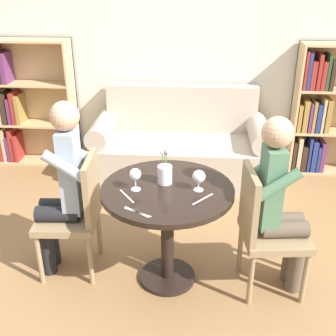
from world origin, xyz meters
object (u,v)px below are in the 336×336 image
at_px(chair_right, 264,226).
at_px(person_left, 62,188).
at_px(couch, 180,149).
at_px(wine_glass_right, 199,177).
at_px(bookshelf_left, 21,104).
at_px(wine_glass_left, 135,175).
at_px(bookshelf_right, 326,113).
at_px(chair_left, 77,211).
at_px(person_right, 281,204).
at_px(flower_vase, 165,172).

distance_m(chair_right, person_left, 1.40).
bearing_deg(couch, wine_glass_right, -83.19).
bearing_deg(couch, person_left, -114.54).
height_order(bookshelf_left, wine_glass_left, bookshelf_left).
height_order(couch, bookshelf_right, bookshelf_right).
bearing_deg(person_left, chair_right, 83.16).
bearing_deg(bookshelf_right, chair_left, -139.20).
xyz_separation_m(person_left, person_right, (1.47, -0.07, -0.02)).
bearing_deg(person_right, chair_right, 94.33).
xyz_separation_m(bookshelf_right, person_right, (-0.78, -1.95, 0.00)).
distance_m(couch, wine_glass_left, 1.81).
height_order(person_right, wine_glass_left, person_right).
distance_m(bookshelf_right, person_right, 2.10).
bearing_deg(flower_vase, wine_glass_right, -20.11).
distance_m(chair_left, person_left, 0.20).
bearing_deg(wine_glass_left, flower_vase, 30.66).
relative_size(chair_left, person_right, 0.72).
xyz_separation_m(chair_left, flower_vase, (0.62, -0.01, 0.33)).
bearing_deg(chair_right, couch, 14.30).
distance_m(couch, wine_glass_right, 1.79).
bearing_deg(wine_glass_left, bookshelf_right, 49.11).
xyz_separation_m(chair_left, person_right, (1.38, -0.08, 0.16)).
bearing_deg(flower_vase, chair_right, -7.59).
xyz_separation_m(bookshelf_right, chair_right, (-0.87, -1.97, -0.16)).
bearing_deg(bookshelf_left, couch, -8.55).
xyz_separation_m(bookshelf_right, flower_vase, (-1.54, -1.88, 0.17)).
height_order(couch, chair_left, couch).
height_order(couch, flower_vase, flower_vase).
height_order(bookshelf_left, bookshelf_right, same).
xyz_separation_m(bookshelf_right, person_left, (-2.25, -1.87, 0.02)).
distance_m(bookshelf_left, wine_glass_right, 2.79).
xyz_separation_m(chair_right, flower_vase, (-0.67, 0.09, 0.33)).
xyz_separation_m(couch, flower_vase, (-0.02, -1.61, 0.52)).
bearing_deg(flower_vase, bookshelf_left, 133.02).
height_order(bookshelf_right, wine_glass_left, bookshelf_right).
bearing_deg(chair_left, person_right, 83.54).
distance_m(bookshelf_left, flower_vase, 2.57).
bearing_deg(person_right, couch, 17.08).
relative_size(bookshelf_left, wine_glass_right, 9.78).
distance_m(bookshelf_left, person_right, 3.18).
distance_m(chair_right, flower_vase, 0.75).
distance_m(bookshelf_left, bookshelf_right, 3.29).
relative_size(chair_left, wine_glass_left, 6.01).
height_order(chair_left, person_left, person_left).
bearing_deg(chair_left, person_left, -87.92).
xyz_separation_m(bookshelf_left, person_left, (1.04, -1.88, 0.00)).
bearing_deg(person_left, bookshelf_left, -154.06).
height_order(person_right, wine_glass_right, person_right).
xyz_separation_m(couch, wine_glass_left, (-0.20, -1.72, 0.54)).
xyz_separation_m(couch, chair_right, (0.65, -1.70, 0.18)).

